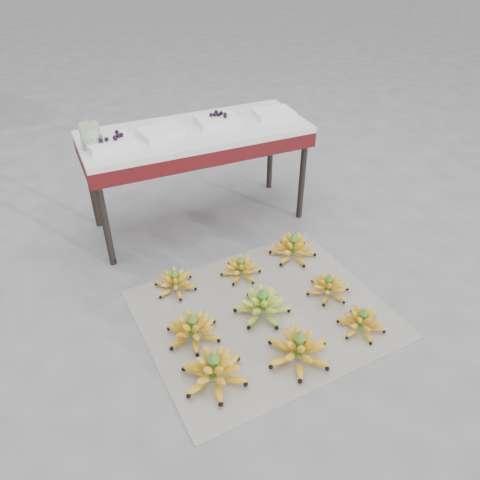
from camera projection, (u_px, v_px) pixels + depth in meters
name	position (u px, v px, depth m)	size (l,w,h in m)	color
ground	(278.00, 308.00, 2.53)	(60.00, 60.00, 0.00)	slate
newspaper_mat	(264.00, 313.00, 2.49)	(1.25, 1.05, 0.01)	white
bunch_front_left	(214.00, 371.00, 2.10)	(0.37, 0.37, 0.19)	yellow
bunch_front_center	(298.00, 349.00, 2.20)	(0.31, 0.31, 0.19)	yellow
bunch_front_right	(362.00, 322.00, 2.36)	(0.27, 0.27, 0.14)	yellow
bunch_mid_left	(193.00, 329.00, 2.31)	(0.31, 0.31, 0.17)	yellow
bunch_mid_center	(262.00, 305.00, 2.45)	(0.34, 0.34, 0.18)	#96B539
bunch_mid_right	(328.00, 287.00, 2.58)	(0.29, 0.29, 0.14)	yellow
bunch_back_left	(175.00, 282.00, 2.61)	(0.25, 0.25, 0.14)	yellow
bunch_back_center	(241.00, 269.00, 2.71)	(0.29, 0.29, 0.14)	yellow
bunch_back_right	(293.00, 248.00, 2.86)	(0.30, 0.30, 0.17)	yellow
vendor_table	(196.00, 141.00, 2.88)	(1.39, 0.55, 0.67)	black
tray_far_left	(109.00, 142.00, 2.62)	(0.29, 0.23, 0.07)	silver
tray_left	(161.00, 132.00, 2.75)	(0.28, 0.23, 0.04)	silver
tray_right	(217.00, 120.00, 2.90)	(0.25, 0.18, 0.06)	silver
tray_far_right	(274.00, 113.00, 3.00)	(0.25, 0.19, 0.04)	silver
glass_jar	(91.00, 136.00, 2.58)	(0.11, 0.11, 0.14)	#D9F5C2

